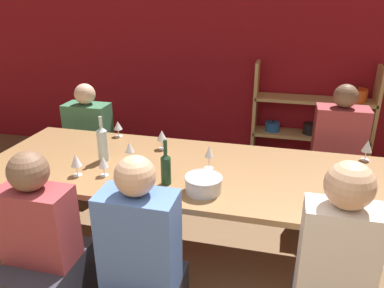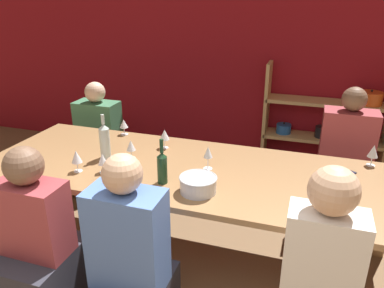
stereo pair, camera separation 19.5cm
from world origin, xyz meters
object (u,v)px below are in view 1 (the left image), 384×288
object	(u,v)px
wine_bottle_dark	(166,168)
wine_glass_red_a	(209,153)
wine_glass_empty_e	(130,148)
person_far_b	(334,171)
wine_glass_empty_b	(367,146)
wine_glass_white_a	(118,126)
wine_glass_red_b	(162,136)
cell_phone	(344,169)
person_near_b	(45,265)
person_far_a	(91,151)
wine_bottle_green	(103,143)
person_near_a	(142,282)
wine_glass_empty_c	(76,161)
mixing_bowl	(203,183)
dining_table	(189,176)
wine_glass_empty_d	(103,162)
shelf_unit	(314,132)

from	to	relation	value
wine_bottle_dark	wine_glass_red_a	world-z (taller)	wine_bottle_dark
wine_glass_empty_e	person_far_b	xyz separation A→B (m)	(1.61, 0.85, -0.41)
wine_glass_empty_b	wine_glass_white_a	distance (m)	2.05
wine_glass_red_a	wine_glass_red_b	size ratio (longest dim) A/B	1.09
wine_glass_empty_e	person_far_b	bearing A→B (deg)	27.78
person_far_b	cell_phone	bearing A→B (deg)	86.74
person_near_b	person_far_b	distance (m)	2.50
cell_phone	wine_bottle_dark	bearing A→B (deg)	-156.63
person_far_a	wine_bottle_green	bearing A→B (deg)	125.02
wine_bottle_green	person_near_a	world-z (taller)	person_near_a
wine_glass_empty_c	person_near_a	xyz separation A→B (m)	(0.67, -0.55, -0.43)
mixing_bowl	wine_glass_empty_e	world-z (taller)	wine_glass_empty_e
wine_glass_red_a	wine_glass_white_a	distance (m)	1.02
dining_table	wine_bottle_green	size ratio (longest dim) A/B	8.74
wine_glass_red_b	cell_phone	distance (m)	1.41
wine_glass_red_a	wine_bottle_green	bearing A→B (deg)	-176.21
dining_table	mixing_bowl	size ratio (longest dim) A/B	12.41
person_far_a	mixing_bowl	bearing A→B (deg)	141.16
wine_glass_empty_c	cell_phone	xyz separation A→B (m)	(1.83, 0.54, -0.11)
wine_glass_empty_c	wine_glass_empty_d	world-z (taller)	wine_glass_empty_c
wine_bottle_dark	wine_glass_red_a	distance (m)	0.38
wine_glass_empty_c	wine_glass_empty_e	size ratio (longest dim) A/B	1.09
wine_bottle_green	wine_glass_red_a	bearing A→B (deg)	3.79
shelf_unit	wine_bottle_green	world-z (taller)	shelf_unit
person_far_b	person_near_a	bearing A→B (deg)	55.35
dining_table	person_far_a	distance (m)	1.58
wine_glass_empty_b	person_near_b	distance (m)	2.40
wine_glass_empty_c	wine_glass_empty_e	xyz separation A→B (m)	(0.26, 0.33, -0.01)
mixing_bowl	wine_glass_red_b	xyz separation A→B (m)	(-0.48, 0.62, 0.06)
wine_bottle_dark	cell_phone	size ratio (longest dim) A/B	1.93
person_near_a	shelf_unit	bearing A→B (deg)	68.39
wine_glass_white_a	person_near_b	xyz separation A→B (m)	(0.09, -1.33, -0.43)
wine_glass_red_a	wine_glass_red_b	world-z (taller)	wine_glass_red_a
wine_glass_empty_b	wine_glass_red_a	xyz separation A→B (m)	(-1.14, -0.43, 0.01)
wine_glass_red_a	cell_phone	xyz separation A→B (m)	(0.96, 0.21, -0.12)
wine_glass_red_b	cell_phone	xyz separation A→B (m)	(1.40, -0.06, -0.11)
shelf_unit	person_far_a	distance (m)	2.50
person_near_a	person_far_b	distance (m)	2.10
wine_glass_red_b	person_near_a	bearing A→B (deg)	-77.95
wine_glass_empty_c	wine_glass_empty_d	distance (m)	0.19
person_near_a	wine_bottle_green	bearing A→B (deg)	126.30
dining_table	wine_glass_white_a	world-z (taller)	wine_glass_white_a
person_near_b	wine_glass_red_b	bearing A→B (deg)	71.80
wine_glass_red_b	wine_glass_empty_e	xyz separation A→B (m)	(-0.17, -0.27, -0.01)
wine_bottle_green	wine_glass_empty_e	size ratio (longest dim) A/B	2.37
cell_phone	person_far_a	distance (m)	2.49
wine_glass_white_a	person_near_b	distance (m)	1.40
wine_glass_red_b	person_near_a	distance (m)	1.25
mixing_bowl	person_near_b	bearing A→B (deg)	-148.25
person_near_b	person_far_b	size ratio (longest dim) A/B	0.94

